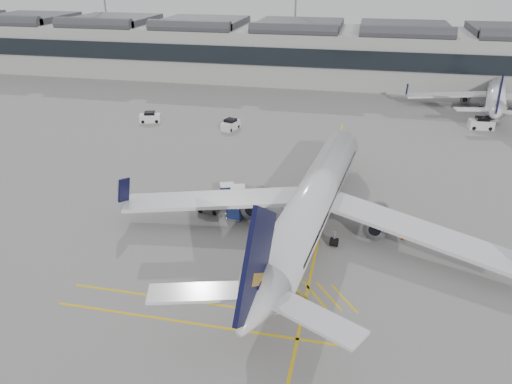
% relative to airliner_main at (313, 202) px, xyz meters
% --- Properties ---
extents(ground, '(220.00, 220.00, 0.00)m').
position_rel_airliner_main_xyz_m(ground, '(-9.15, -3.15, -3.29)').
color(ground, gray).
rests_on(ground, ground).
extents(terminal, '(200.00, 20.45, 12.40)m').
position_rel_airliner_main_xyz_m(terminal, '(-9.15, 68.77, 2.85)').
color(terminal, '#9E9E99').
rests_on(terminal, ground).
extents(light_masts, '(113.00, 0.60, 25.45)m').
position_rel_airliner_main_xyz_m(light_masts, '(-10.81, 82.85, 11.20)').
color(light_masts, slate).
rests_on(light_masts, ground).
extents(apron_markings, '(0.25, 60.00, 0.01)m').
position_rel_airliner_main_xyz_m(apron_markings, '(0.85, 6.85, -3.29)').
color(apron_markings, gold).
rests_on(apron_markings, ground).
extents(airliner_main, '(38.33, 42.08, 11.20)m').
position_rel_airliner_main_xyz_m(airliner_main, '(0.00, 0.00, 0.00)').
color(airliner_main, silver).
rests_on(airliner_main, ground).
extents(airliner_far, '(30.42, 33.57, 9.03)m').
position_rel_airliner_main_xyz_m(airliner_far, '(26.95, 51.56, -0.64)').
color(airliner_far, silver).
rests_on(airliner_far, ground).
extents(belt_loader, '(5.05, 2.99, 2.01)m').
position_rel_airliner_main_xyz_m(belt_loader, '(-1.74, 4.33, -2.70)').
color(belt_loader, silver).
rests_on(belt_loader, ground).
extents(baggage_cart_a, '(2.05, 1.88, 1.76)m').
position_rel_airliner_main_xyz_m(baggage_cart_a, '(-10.17, 5.53, -2.35)').
color(baggage_cart_a, gray).
rests_on(baggage_cart_a, ground).
extents(baggage_cart_b, '(2.02, 1.72, 1.98)m').
position_rel_airliner_main_xyz_m(baggage_cart_b, '(-8.26, 2.07, -2.23)').
color(baggage_cart_b, gray).
rests_on(baggage_cart_b, ground).
extents(baggage_cart_c, '(1.75, 1.53, 1.65)m').
position_rel_airliner_main_xyz_m(baggage_cart_c, '(-8.08, 1.01, -2.41)').
color(baggage_cart_c, gray).
rests_on(baggage_cart_c, ground).
extents(baggage_cart_d, '(2.06, 1.86, 1.81)m').
position_rel_airliner_main_xyz_m(baggage_cart_d, '(-8.86, 5.18, -2.32)').
color(baggage_cart_d, gray).
rests_on(baggage_cart_d, ground).
extents(ramp_agent_a, '(0.67, 0.66, 1.56)m').
position_rel_airliner_main_xyz_m(ramp_agent_a, '(-6.03, 5.24, -2.51)').
color(ramp_agent_a, '#E6410C').
rests_on(ramp_agent_a, ground).
extents(ramp_agent_b, '(1.20, 1.14, 1.96)m').
position_rel_airliner_main_xyz_m(ramp_agent_b, '(-8.05, 1.19, -2.31)').
color(ramp_agent_b, '#E0420B').
rests_on(ramp_agent_b, ground).
extents(pushback_tug, '(2.40, 1.63, 1.27)m').
position_rel_airliner_main_xyz_m(pushback_tug, '(-11.19, 2.09, -2.73)').
color(pushback_tug, '#4C4D41').
rests_on(pushback_tug, ground).
extents(safety_cone_nose, '(0.37, 0.37, 0.51)m').
position_rel_airliner_main_xyz_m(safety_cone_nose, '(0.15, 20.14, -3.03)').
color(safety_cone_nose, '#F24C0A').
rests_on(safety_cone_nose, ground).
extents(safety_cone_engine, '(0.37, 0.37, 0.51)m').
position_rel_airliner_main_xyz_m(safety_cone_engine, '(8.82, 0.51, -3.04)').
color(safety_cone_engine, '#F24C0A').
rests_on(safety_cone_engine, ground).
extents(service_van_left, '(3.70, 2.57, 1.73)m').
position_rel_airliner_main_xyz_m(service_van_left, '(-30.48, 30.95, -2.52)').
color(service_van_left, silver).
rests_on(service_van_left, ground).
extents(service_van_mid, '(2.60, 3.67, 1.71)m').
position_rel_airliner_main_xyz_m(service_van_mid, '(-16.38, 30.01, -2.53)').
color(service_van_mid, silver).
rests_on(service_van_mid, ground).
extents(service_van_right, '(3.86, 2.17, 1.91)m').
position_rel_airliner_main_xyz_m(service_van_right, '(22.58, 38.87, -2.44)').
color(service_van_right, silver).
rests_on(service_van_right, ground).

